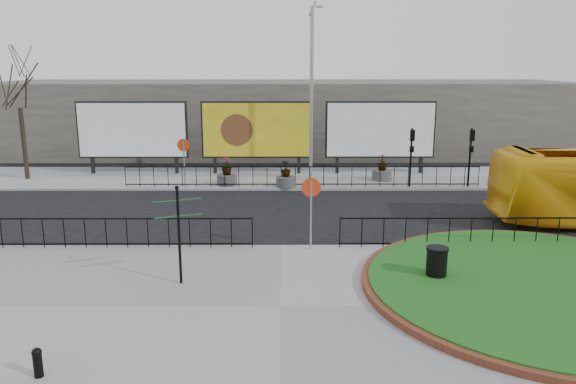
{
  "coord_description": "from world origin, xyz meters",
  "views": [
    {
      "loc": [
        0.14,
        -18.66,
        6.36
      ],
      "look_at": [
        0.23,
        1.65,
        1.64
      ],
      "focal_mm": 35.0,
      "sensor_mm": 36.0,
      "label": 1
    }
  ],
  "objects_px": {
    "billboard_mid": "(256,130)",
    "litter_bin": "(437,265)",
    "lamp_post": "(312,92)",
    "planter_b": "(286,178)",
    "planter_a": "(227,175)",
    "bollard": "(38,361)",
    "fingerpost_sign": "(179,225)",
    "planter_c": "(382,171)"
  },
  "relations": [
    {
      "from": "planter_b",
      "to": "bollard",
      "type": "bearing_deg",
      "value": -105.83
    },
    {
      "from": "billboard_mid",
      "to": "planter_c",
      "type": "relative_size",
      "value": 4.28
    },
    {
      "from": "billboard_mid",
      "to": "fingerpost_sign",
      "type": "relative_size",
      "value": 2.14
    },
    {
      "from": "fingerpost_sign",
      "to": "bollard",
      "type": "xyz_separation_m",
      "value": [
        -1.99,
        -4.95,
        -1.4
      ]
    },
    {
      "from": "fingerpost_sign",
      "to": "litter_bin",
      "type": "xyz_separation_m",
      "value": [
        7.39,
        0.04,
        -1.21
      ]
    },
    {
      "from": "planter_a",
      "to": "planter_b",
      "type": "xyz_separation_m",
      "value": [
        3.06,
        -0.45,
        -0.05
      ]
    },
    {
      "from": "bollard",
      "to": "litter_bin",
      "type": "height_order",
      "value": "litter_bin"
    },
    {
      "from": "billboard_mid",
      "to": "planter_c",
      "type": "bearing_deg",
      "value": -16.06
    },
    {
      "from": "fingerpost_sign",
      "to": "litter_bin",
      "type": "relative_size",
      "value": 2.74
    },
    {
      "from": "litter_bin",
      "to": "bollard",
      "type": "bearing_deg",
      "value": -152.02
    },
    {
      "from": "lamp_post",
      "to": "planter_a",
      "type": "distance_m",
      "value": 6.2
    },
    {
      "from": "lamp_post",
      "to": "planter_b",
      "type": "height_order",
      "value": "lamp_post"
    },
    {
      "from": "litter_bin",
      "to": "planter_c",
      "type": "bearing_deg",
      "value": 86.63
    },
    {
      "from": "fingerpost_sign",
      "to": "litter_bin",
      "type": "bearing_deg",
      "value": -17.68
    },
    {
      "from": "billboard_mid",
      "to": "lamp_post",
      "type": "relative_size",
      "value": 0.67
    },
    {
      "from": "billboard_mid",
      "to": "planter_b",
      "type": "xyz_separation_m",
      "value": [
        1.66,
        -3.57,
        -2.03
      ]
    },
    {
      "from": "fingerpost_sign",
      "to": "planter_a",
      "type": "distance_m",
      "value": 13.34
    },
    {
      "from": "fingerpost_sign",
      "to": "bollard",
      "type": "relative_size",
      "value": 4.55
    },
    {
      "from": "billboard_mid",
      "to": "litter_bin",
      "type": "distance_m",
      "value": 17.54
    },
    {
      "from": "planter_c",
      "to": "litter_bin",
      "type": "bearing_deg",
      "value": -93.37
    },
    {
      "from": "bollard",
      "to": "planter_a",
      "type": "distance_m",
      "value": 18.34
    },
    {
      "from": "fingerpost_sign",
      "to": "litter_bin",
      "type": "distance_m",
      "value": 7.48
    },
    {
      "from": "planter_a",
      "to": "planter_c",
      "type": "height_order",
      "value": "planter_a"
    },
    {
      "from": "litter_bin",
      "to": "planter_b",
      "type": "bearing_deg",
      "value": 108.72
    },
    {
      "from": "litter_bin",
      "to": "planter_b",
      "type": "height_order",
      "value": "planter_b"
    },
    {
      "from": "lamp_post",
      "to": "bollard",
      "type": "distance_m",
      "value": 20.87
    },
    {
      "from": "litter_bin",
      "to": "planter_c",
      "type": "xyz_separation_m",
      "value": [
        0.85,
        14.4,
        -0.06
      ]
    },
    {
      "from": "lamp_post",
      "to": "litter_bin",
      "type": "distance_m",
      "value": 15.29
    },
    {
      "from": "billboard_mid",
      "to": "lamp_post",
      "type": "bearing_deg",
      "value": -33.25
    },
    {
      "from": "billboard_mid",
      "to": "litter_bin",
      "type": "bearing_deg",
      "value": -69.87
    },
    {
      "from": "fingerpost_sign",
      "to": "lamp_post",
      "type": "bearing_deg",
      "value": 55.11
    },
    {
      "from": "bollard",
      "to": "litter_bin",
      "type": "bearing_deg",
      "value": 27.98
    },
    {
      "from": "lamp_post",
      "to": "planter_c",
      "type": "distance_m",
      "value": 5.71
    },
    {
      "from": "planter_c",
      "to": "planter_a",
      "type": "bearing_deg",
      "value": -172.05
    },
    {
      "from": "lamp_post",
      "to": "planter_a",
      "type": "bearing_deg",
      "value": -165.36
    },
    {
      "from": "planter_a",
      "to": "planter_b",
      "type": "height_order",
      "value": "planter_a"
    },
    {
      "from": "billboard_mid",
      "to": "planter_a",
      "type": "relative_size",
      "value": 4.19
    },
    {
      "from": "planter_a",
      "to": "planter_b",
      "type": "relative_size",
      "value": 1.08
    },
    {
      "from": "billboard_mid",
      "to": "planter_b",
      "type": "distance_m",
      "value": 4.43
    },
    {
      "from": "billboard_mid",
      "to": "lamp_post",
      "type": "xyz_separation_m",
      "value": [
        3.01,
        -1.97,
        2.23
      ]
    },
    {
      "from": "billboard_mid",
      "to": "planter_a",
      "type": "distance_m",
      "value": 3.95
    },
    {
      "from": "billboard_mid",
      "to": "planter_a",
      "type": "bearing_deg",
      "value": -114.16
    }
  ]
}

